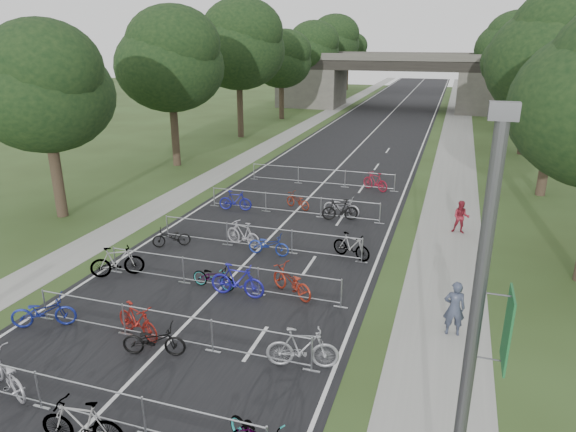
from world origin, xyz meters
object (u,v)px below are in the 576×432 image
Objects in this scene: pedestrian_a at (454,308)px; pedestrian_b at (461,217)px; overpass_bridge at (397,81)px; lamppost at (469,381)px.

pedestrian_a is 1.14× the size of pedestrian_b.
overpass_bridge is at bearing -88.93° from pedestrian_a.
pedestrian_b is at bearing 89.56° from lamppost.
lamppost is 4.49× the size of pedestrian_a.
pedestrian_a is (-0.01, 8.44, -3.37)m from lamppost.
overpass_bridge is 19.36× the size of pedestrian_b.
pedestrian_b is at bearing -79.37° from overpass_bridge.
overpass_bridge is at bearing 103.65° from pedestrian_b.
pedestrian_b is (0.14, 17.87, -3.48)m from lamppost.
lamppost is at bearing -82.47° from overpass_bridge.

